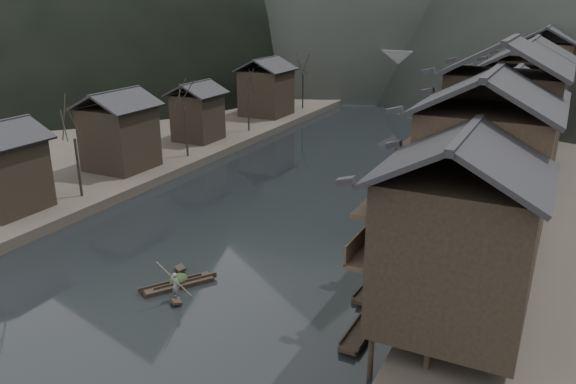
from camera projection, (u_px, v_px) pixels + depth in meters
The scene contains 12 objects.
water at pixel (238, 247), 43.20m from camera, with size 300.00×300.00×0.00m, color black.
left_bank at pixel (183, 111), 91.59m from camera, with size 40.00×200.00×1.20m, color #2D2823.
stilt_houses at pixel (518, 110), 49.08m from camera, with size 9.00×67.60×16.00m.
left_houses at pixel (178, 108), 67.00m from camera, with size 8.10×53.20×8.73m.
bare_trees at pixel (205, 100), 65.78m from camera, with size 3.93×62.97×7.87m.
moored_sampans at pixel (445, 197), 53.39m from camera, with size 3.30×54.59×0.47m.
midriver_boats at pixel (416, 120), 86.77m from camera, with size 14.25×37.34×0.45m.
stone_bridge at pixel (444, 73), 102.27m from camera, with size 40.00×6.00×9.00m.
hero_sampan at pixel (178, 284), 37.28m from camera, with size 3.56×4.76×0.44m.
cargo_heap at pixel (178, 275), 37.32m from camera, with size 1.13×1.48×0.68m, color black.
boatman at pixel (175, 282), 35.24m from camera, with size 0.64×0.42×1.74m, color #545557.
bamboo_pole at pixel (175, 243), 34.25m from camera, with size 0.06×0.06×4.53m, color #8C7A51.
Camera 1 is at (21.16, -33.45, 18.25)m, focal length 35.00 mm.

